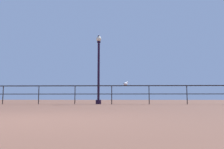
% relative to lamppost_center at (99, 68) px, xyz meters
% --- Properties ---
extents(ground_plane, '(60.00, 60.00, 0.00)m').
position_rel_lamppost_center_xyz_m(ground_plane, '(-0.25, -8.50, -1.94)').
color(ground_plane, brown).
extents(pier_railing, '(25.33, 0.05, 0.99)m').
position_rel_lamppost_center_xyz_m(pier_railing, '(-0.25, -0.23, -1.21)').
color(pier_railing, black).
rests_on(pier_railing, ground_plane).
extents(lamppost_center, '(0.30, 0.30, 3.79)m').
position_rel_lamppost_center_xyz_m(lamppost_center, '(0.00, 0.00, 0.00)').
color(lamppost_center, black).
rests_on(lamppost_center, ground_plane).
extents(seagull_on_rail, '(0.29, 0.39, 0.20)m').
position_rel_lamppost_center_xyz_m(seagull_on_rail, '(1.46, -0.21, -0.86)').
color(seagull_on_rail, silver).
rests_on(seagull_on_rail, pier_railing).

